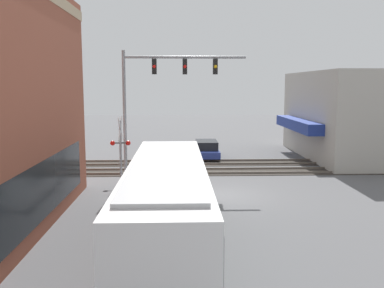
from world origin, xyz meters
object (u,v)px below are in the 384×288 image
city_bus (167,201)px  crossing_signal (120,143)px  parked_car_blue (206,150)px  pedestrian_at_crossing (148,164)px

city_bus → crossing_signal: size_ratio=3.19×
city_bus → parked_car_blue: bearing=-7.9°
pedestrian_at_crossing → crossing_signal: bearing=113.1°
parked_car_blue → pedestrian_at_crossing: (-7.49, 4.02, 0.26)m
city_bus → pedestrian_at_crossing: (11.23, 1.42, -0.81)m
city_bus → pedestrian_at_crossing: bearing=7.2°
city_bus → crossing_signal: (10.58, 2.95, 0.58)m
crossing_signal → city_bus: bearing=-164.4°
crossing_signal → pedestrian_at_crossing: (0.65, -1.53, -1.39)m
parked_car_blue → pedestrian_at_crossing: 8.51m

